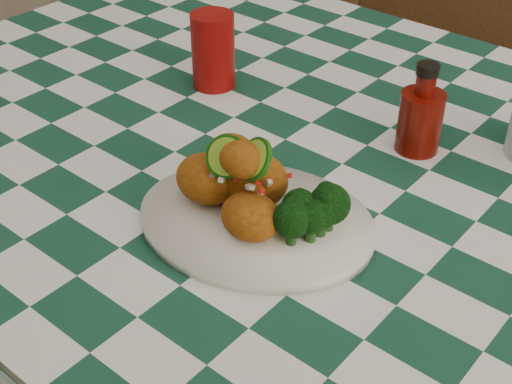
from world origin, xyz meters
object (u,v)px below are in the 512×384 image
Objects in this scene: fried_chicken_pile at (248,179)px; dining_table at (326,352)px; wooden_chair_left at (400,116)px; plate at (256,222)px; red_tumbler at (213,51)px; ketchup_bottle at (422,108)px.

dining_table is at bearing 85.58° from fried_chicken_pile.
plate is at bearing -80.62° from wooden_chair_left.
ketchup_bottle reaches higher than red_tumbler.
dining_table is at bearing -76.19° from wooden_chair_left.
fried_chicken_pile reaches higher than plate.
red_tumbler is 0.73m from wooden_chair_left.
plate is at bearing -101.78° from ketchup_bottle.
red_tumbler is at bearing 140.31° from plate.
red_tumbler is at bearing 168.53° from dining_table.
wooden_chair_left is (-0.25, 0.87, -0.39)m from fried_chicken_pile.
ketchup_bottle is at bearing 6.47° from red_tumbler.
wooden_chair_left is at bearing 106.16° from fried_chicken_pile.
wooden_chair_left is at bearing 106.97° from plate.
plate is 2.40× the size of red_tumbler.
wooden_chair_left is (0.04, 0.62, -0.38)m from red_tumbler.
plate is 0.32× the size of wooden_chair_left.
red_tumbler is (-0.30, 0.25, 0.05)m from plate.
ketchup_bottle is at bearing -68.14° from wooden_chair_left.
red_tumbler is (-0.29, 0.25, -0.01)m from fried_chicken_pile.
ketchup_bottle is at bearing 59.89° from dining_table.
ketchup_bottle is at bearing 78.22° from plate.
dining_table is 0.50m from fried_chicken_pile.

